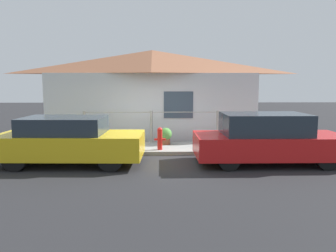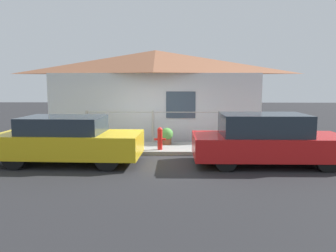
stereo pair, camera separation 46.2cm
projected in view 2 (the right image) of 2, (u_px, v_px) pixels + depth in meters
name	position (u px, v px, depth m)	size (l,w,h in m)	color
ground_plane	(150.00, 156.00, 10.27)	(60.00, 60.00, 0.00)	#262628
sidewalk	(152.00, 148.00, 11.17)	(24.00, 1.82, 0.12)	gray
house	(155.00, 68.00, 13.10)	(8.48, 2.23, 3.58)	silver
fence	(153.00, 125.00, 11.84)	(4.90, 0.10, 1.15)	#999993
car_left	(68.00, 140.00, 9.17)	(4.04, 1.83, 1.33)	gold
car_right	(267.00, 140.00, 9.05)	(4.16, 1.74, 1.42)	red
fire_hydrant	(160.00, 138.00, 10.56)	(0.38, 0.17, 0.72)	red
potted_plant_near_hydrant	(167.00, 135.00, 11.47)	(0.44, 0.44, 0.59)	brown
potted_plant_by_fence	(111.00, 136.00, 11.57)	(0.37, 0.37, 0.53)	brown
potted_plant_corner	(261.00, 136.00, 11.38)	(0.50, 0.50, 0.60)	#9E5638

